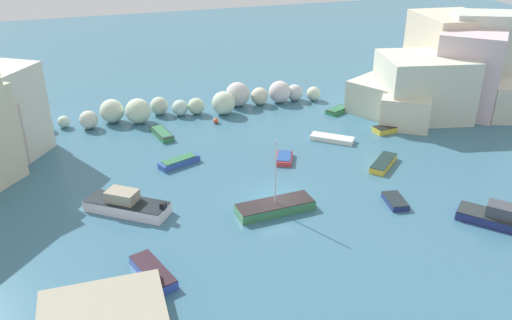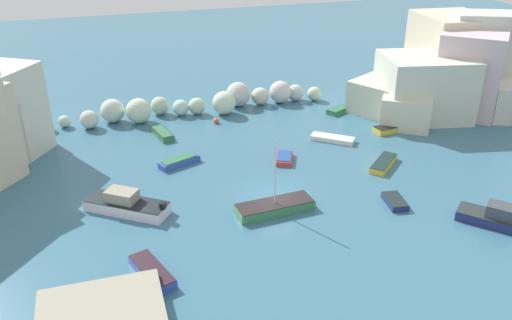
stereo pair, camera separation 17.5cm
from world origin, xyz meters
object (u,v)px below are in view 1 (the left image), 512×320
object	(u,v)px
moored_boat_11	(179,162)
channel_buoy	(216,121)
moored_boat_8	(284,158)
moored_boat_9	(153,272)
moored_boat_5	(162,133)
moored_boat_4	(505,219)
moored_boat_0	(275,207)
moored_boat_1	(332,139)
moored_boat_2	(394,127)
moored_boat_7	(395,201)
moored_boat_3	(127,204)
moored_boat_10	(338,110)
moored_boat_6	(383,163)

from	to	relation	value
moored_boat_11	channel_buoy	bearing A→B (deg)	35.18
moored_boat_8	moored_boat_11	bearing A→B (deg)	102.02
moored_boat_9	moored_boat_11	bearing A→B (deg)	145.06
moored_boat_5	moored_boat_4	bearing A→B (deg)	29.19
channel_buoy	moored_boat_0	xyz separation A→B (m)	(-0.27, -18.22, 0.12)
moored_boat_0	moored_boat_1	distance (m)	14.18
moored_boat_4	moored_boat_2	bearing A→B (deg)	-47.51
channel_buoy	moored_boat_7	distance (m)	21.92
moored_boat_3	moored_boat_5	distance (m)	14.11
moored_boat_9	moored_boat_3	bearing A→B (deg)	166.75
moored_boat_9	moored_boat_10	distance (m)	31.99
moored_boat_3	moored_boat_8	world-z (taller)	moored_boat_3
moored_boat_11	moored_boat_4	bearing A→B (deg)	-61.95
channel_buoy	moored_boat_10	bearing A→B (deg)	-4.73
moored_boat_0	moored_boat_6	world-z (taller)	moored_boat_0
moored_boat_2	moored_boat_11	size ratio (longest dim) A/B	1.19
moored_boat_0	moored_boat_1	world-z (taller)	moored_boat_0
channel_buoy	moored_boat_9	distance (m)	25.07
moored_boat_6	moored_boat_11	world-z (taller)	moored_boat_11
moored_boat_0	moored_boat_1	bearing A→B (deg)	-136.77
moored_boat_7	moored_boat_10	bearing A→B (deg)	176.40
moored_boat_4	moored_boat_9	xyz separation A→B (m)	(-24.33, 2.22, -0.21)
moored_boat_1	moored_boat_7	world-z (taller)	moored_boat_7
moored_boat_7	moored_boat_8	xyz separation A→B (m)	(-5.26, 9.64, 0.01)
moored_boat_3	moored_boat_4	bearing A→B (deg)	-165.69
moored_boat_6	channel_buoy	bearing A→B (deg)	-93.43
moored_boat_9	moored_boat_11	world-z (taller)	moored_boat_9
channel_buoy	moored_boat_5	bearing A→B (deg)	-165.33
channel_buoy	moored_boat_4	world-z (taller)	moored_boat_4
moored_boat_5	moored_boat_8	xyz separation A→B (m)	(9.33, -8.93, -0.04)
moored_boat_3	moored_boat_2	bearing A→B (deg)	-127.89
moored_boat_7	moored_boat_9	size ratio (longest dim) A/B	0.63
moored_boat_5	moored_boat_9	distance (m)	21.87
moored_boat_1	moored_boat_6	bearing A→B (deg)	-34.07
moored_boat_10	moored_boat_1	bearing A→B (deg)	33.31
moored_boat_3	moored_boat_6	xyz separation A→B (m)	(21.88, 0.61, -0.33)
moored_boat_6	moored_boat_7	world-z (taller)	moored_boat_6
moored_boat_8	moored_boat_9	world-z (taller)	moored_boat_9
moored_boat_5	moored_boat_6	distance (m)	21.26
moored_boat_0	moored_boat_9	xyz separation A→B (m)	(-9.71, -4.79, -0.07)
moored_boat_11	moored_boat_8	bearing A→B (deg)	-34.90
moored_boat_1	moored_boat_6	xyz separation A→B (m)	(1.82, -6.32, 0.04)
channel_buoy	moored_boat_11	xyz separation A→B (m)	(-5.47, -8.32, 0.03)
moored_boat_2	moored_boat_8	distance (m)	13.29
channel_buoy	moored_boat_5	distance (m)	6.05
moored_boat_5	moored_boat_8	world-z (taller)	moored_boat_5
moored_boat_4	moored_boat_9	distance (m)	24.43
moored_boat_0	moored_boat_2	world-z (taller)	moored_boat_0
moored_boat_2	moored_boat_9	size ratio (longest dim) A/B	1.07
moored_boat_5	moored_boat_9	bearing A→B (deg)	-22.14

